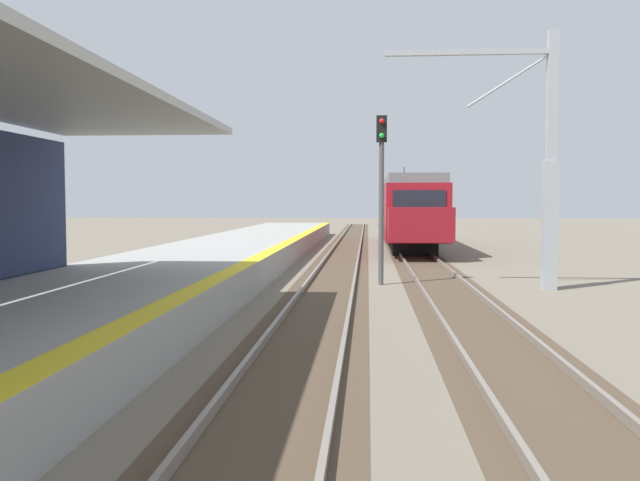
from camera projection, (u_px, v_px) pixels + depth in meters
station_platform at (99, 305)px, 13.85m from camera, size 5.00×80.00×0.91m
track_pair_nearest_platform at (324, 298)px, 17.54m from camera, size 2.34×120.00×0.16m
track_pair_middle at (455, 300)px, 17.30m from camera, size 2.34×120.00×0.16m
approaching_train at (408, 209)px, 38.23m from camera, size 2.93×19.60×4.76m
rail_signal_post at (381, 182)px, 20.64m from camera, size 0.32×0.34×5.20m
catenary_pylon_far_side at (540, 166)px, 19.50m from camera, size 5.00×0.40×7.50m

